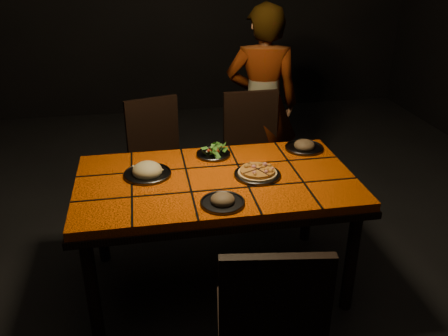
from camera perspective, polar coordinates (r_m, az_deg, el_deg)
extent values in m
cube|color=black|center=(3.16, -0.88, -13.70)|extent=(6.00, 7.00, 0.04)
cube|color=#FF5A08|center=(2.75, -0.98, -1.62)|extent=(1.60, 0.90, 0.05)
cube|color=black|center=(2.77, -0.97, -2.44)|extent=(1.62, 0.92, 0.04)
cylinder|color=black|center=(2.65, -15.56, -14.09)|extent=(0.07, 0.07, 0.66)
cylinder|color=black|center=(2.86, 15.02, -10.82)|extent=(0.07, 0.07, 0.66)
cylinder|color=black|center=(3.26, -14.67, -5.84)|extent=(0.07, 0.07, 0.66)
cylinder|color=black|center=(3.43, 10.04, -3.71)|extent=(0.07, 0.07, 0.66)
cube|color=black|center=(2.21, 5.15, -17.89)|extent=(0.49, 0.49, 0.04)
cube|color=black|center=(1.90, 6.17, -16.29)|extent=(0.43, 0.10, 0.47)
cylinder|color=black|center=(2.53, 8.60, -18.92)|extent=(0.04, 0.04, 0.44)
cylinder|color=black|center=(2.50, 0.20, -19.31)|extent=(0.04, 0.04, 0.44)
cube|color=black|center=(3.65, -7.43, 0.39)|extent=(0.52, 0.52, 0.04)
cube|color=black|center=(3.72, -8.62, 4.95)|extent=(0.41, 0.15, 0.45)
cylinder|color=black|center=(3.57, -8.85, -4.54)|extent=(0.04, 0.04, 0.43)
cylinder|color=black|center=(3.66, -3.85, -3.41)|extent=(0.04, 0.04, 0.43)
cylinder|color=black|center=(3.85, -10.43, -2.27)|extent=(0.04, 0.04, 0.43)
cylinder|color=black|center=(3.94, -5.76, -1.27)|extent=(0.04, 0.04, 0.43)
cube|color=black|center=(3.66, 3.87, 0.96)|extent=(0.44, 0.44, 0.04)
cube|color=black|center=(3.74, 3.21, 5.74)|extent=(0.43, 0.05, 0.47)
cylinder|color=black|center=(3.58, 1.80, -3.91)|extent=(0.04, 0.04, 0.44)
cylinder|color=black|center=(3.67, 7.10, -3.35)|extent=(0.04, 0.04, 0.44)
cylinder|color=black|center=(3.88, 0.62, -1.44)|extent=(0.04, 0.04, 0.44)
cylinder|color=black|center=(3.96, 5.55, -0.97)|extent=(0.04, 0.04, 0.44)
imported|color=brown|center=(3.88, 4.60, 7.65)|extent=(0.65, 0.49, 1.59)
cylinder|color=#39393E|center=(2.76, 4.03, -0.85)|extent=(0.27, 0.27, 0.01)
torus|color=#39393E|center=(2.76, 4.03, -0.70)|extent=(0.27, 0.27, 0.01)
cylinder|color=tan|center=(2.76, 4.04, -0.61)|extent=(0.30, 0.30, 0.01)
cylinder|color=#CE8735|center=(2.75, 4.04, -0.33)|extent=(0.27, 0.27, 0.02)
cylinder|color=#39393E|center=(2.80, -9.18, -0.76)|extent=(0.28, 0.28, 0.01)
torus|color=#39393E|center=(2.80, -9.19, -0.61)|extent=(0.28, 0.28, 0.01)
ellipsoid|color=#C8B384|center=(2.79, -9.22, -0.23)|extent=(0.17, 0.17, 0.09)
cylinder|color=#39393E|center=(3.02, -1.29, 1.60)|extent=(0.22, 0.22, 0.01)
torus|color=#39393E|center=(3.02, -1.29, 1.74)|extent=(0.22, 0.22, 0.01)
cylinder|color=#39393E|center=(2.47, -0.17, -4.24)|extent=(0.23, 0.23, 0.01)
torus|color=#39393E|center=(2.46, -0.17, -4.08)|extent=(0.23, 0.23, 0.01)
ellipsoid|color=brown|center=(2.46, -0.17, -3.73)|extent=(0.14, 0.14, 0.08)
cylinder|color=#39393E|center=(3.16, 9.62, 2.37)|extent=(0.25, 0.25, 0.01)
torus|color=#39393E|center=(3.16, 9.63, 2.50)|extent=(0.25, 0.25, 0.01)
ellipsoid|color=brown|center=(3.15, 9.65, 2.81)|extent=(0.15, 0.15, 0.08)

